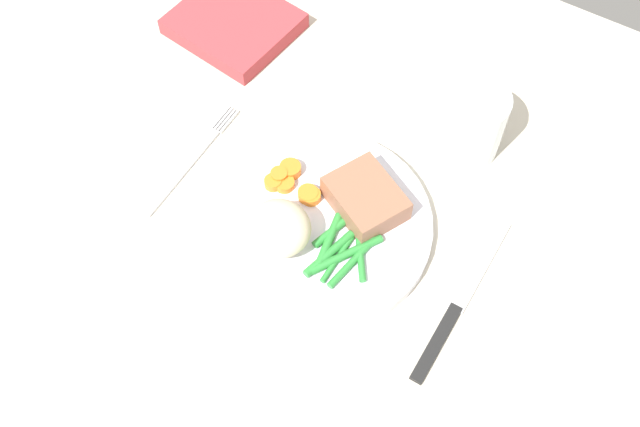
{
  "coord_description": "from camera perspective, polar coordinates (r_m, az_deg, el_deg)",
  "views": [
    {
      "loc": [
        19.33,
        -34.09,
        72.65
      ],
      "look_at": [
        -1.46,
        0.42,
        4.6
      ],
      "focal_mm": 42.93,
      "sensor_mm": 36.0,
      "label": 1
    }
  ],
  "objects": [
    {
      "name": "dining_table",
      "position": [
        0.82,
        0.73,
        -1.96
      ],
      "size": [
        120.0,
        90.0,
        2.0
      ],
      "color": "beige",
      "rests_on": "ground"
    },
    {
      "name": "dinner_plate",
      "position": [
        0.81,
        0.0,
        -0.65
      ],
      "size": [
        24.08,
        24.08,
        1.6
      ],
      "primitive_type": "cylinder",
      "color": "white",
      "rests_on": "dining_table"
    },
    {
      "name": "meat_portion",
      "position": [
        0.8,
        3.41,
        1.14
      ],
      "size": [
        9.85,
        9.11,
        2.89
      ],
      "primitive_type": "cube",
      "rotation": [
        0.0,
        0.0,
        -0.46
      ],
      "color": "#936047",
      "rests_on": "dinner_plate"
    },
    {
      "name": "mashed_potatoes",
      "position": [
        0.77,
        -3.06,
        -1.11
      ],
      "size": [
        6.53,
        6.3,
        4.94
      ],
      "primitive_type": "ellipsoid",
      "color": "beige",
      "rests_on": "dinner_plate"
    },
    {
      "name": "carrot_slices",
      "position": [
        0.82,
        -2.13,
        2.32
      ],
      "size": [
        6.38,
        4.47,
        1.26
      ],
      "color": "orange",
      "rests_on": "dinner_plate"
    },
    {
      "name": "green_beans",
      "position": [
        0.78,
        1.56,
        -2.71
      ],
      "size": [
        6.91,
        9.05,
        0.9
      ],
      "color": "#2D8C38",
      "rests_on": "dinner_plate"
    },
    {
      "name": "fork",
      "position": [
        0.87,
        -9.55,
        3.94
      ],
      "size": [
        1.44,
        16.6,
        0.4
      ],
      "rotation": [
        0.0,
        0.0,
        0.06
      ],
      "color": "silver",
      "rests_on": "dining_table"
    },
    {
      "name": "knife",
      "position": [
        0.78,
        10.37,
        -6.43
      ],
      "size": [
        1.7,
        20.5,
        0.64
      ],
      "rotation": [
        0.0,
        0.0,
        0.03
      ],
      "color": "black",
      "rests_on": "dining_table"
    },
    {
      "name": "water_glass",
      "position": [
        0.86,
        10.98,
        6.5
      ],
      "size": [
        7.8,
        7.8,
        8.29
      ],
      "color": "silver",
      "rests_on": "dining_table"
    },
    {
      "name": "napkin",
      "position": [
        0.98,
        -6.43,
        13.89
      ],
      "size": [
        15.33,
        13.97,
        2.16
      ],
      "primitive_type": "cube",
      "rotation": [
        0.0,
        0.0,
        -0.12
      ],
      "color": "#B2383D",
      "rests_on": "dining_table"
    }
  ]
}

